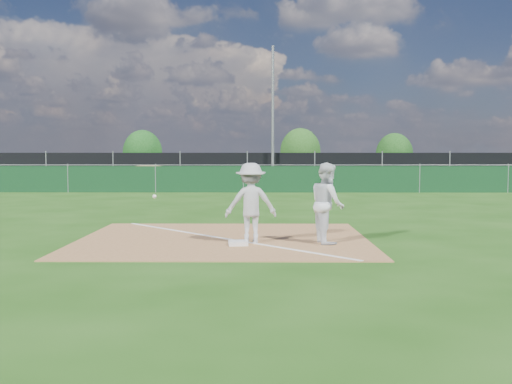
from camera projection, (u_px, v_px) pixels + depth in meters
ground at (239, 202)px, 20.94m from camera, size 90.00×90.00×0.00m
infield_dirt at (224, 239)px, 11.96m from camera, size 6.00×5.00×0.02m
foul_line at (224, 238)px, 11.96m from camera, size 5.01×5.01×0.01m
green_fence at (243, 179)px, 25.89m from camera, size 44.00×0.05×1.20m
dirt_mound at (149, 176)px, 29.42m from camera, size 3.38×2.60×1.17m
black_fence at (247, 168)px, 33.85m from camera, size 46.00×0.04×1.80m
parking_lot at (249, 179)px, 38.90m from camera, size 46.00×9.00×0.01m
light_pole at (273, 115)px, 33.32m from camera, size 0.16×0.16×8.00m
first_base at (238, 243)px, 11.13m from camera, size 0.41×0.41×0.08m
play_at_first at (251, 203)px, 11.39m from camera, size 2.48×0.70×1.60m
runner at (327, 203)px, 11.39m from camera, size 0.75×0.89×1.62m
car_left at (150, 167)px, 37.65m from camera, size 5.18×2.92×1.66m
car_mid at (228, 168)px, 38.68m from camera, size 4.86×2.50×1.53m
car_right at (298, 171)px, 37.50m from camera, size 4.24×2.13×1.18m
tree_left at (143, 152)px, 43.52m from camera, size 2.97×2.97×3.52m
tree_mid at (300, 151)px, 44.18m from camera, size 3.12×3.12×3.70m
tree_right at (394, 154)px, 43.41m from camera, size 2.77×2.77×3.29m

